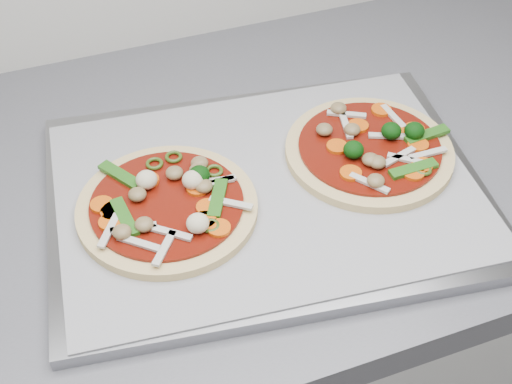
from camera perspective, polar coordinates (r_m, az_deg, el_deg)
name	(u,v)px	position (r m, az deg, el deg)	size (l,w,h in m)	color
baking_tray	(266,193)	(0.81, 0.82, -0.05)	(0.49, 0.36, 0.02)	gray
parchment	(266,187)	(0.81, 0.83, 0.41)	(0.47, 0.34, 0.00)	gray
pizza_left	(168,205)	(0.78, -7.04, -1.00)	(0.24, 0.24, 0.03)	#E0BE7A
pizza_right	(371,149)	(0.85, 9.21, 3.41)	(0.24, 0.24, 0.03)	#E0BE7A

